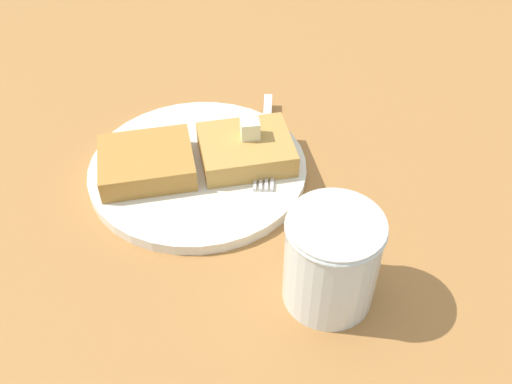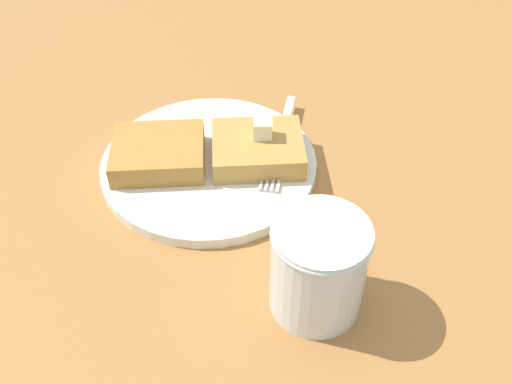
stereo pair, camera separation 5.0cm
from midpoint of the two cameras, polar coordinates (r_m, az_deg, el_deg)
table_surface at (r=67.98cm, az=-7.95°, el=7.45°), size 104.23×104.23×1.92cm
plate at (r=58.26cm, az=-8.25°, el=2.25°), size 21.93×21.93×1.15cm
toast_slice_left at (r=57.43cm, az=-3.48°, el=4.19°), size 9.64×8.40×2.37cm
toast_slice_middle at (r=57.34cm, az=-13.35°, el=2.81°), size 9.64×8.40×2.37cm
butter_pat_primary at (r=56.53cm, az=-3.12°, el=6.22°), size 2.08×1.93×1.86cm
fork at (r=59.50cm, az=-1.42°, el=4.66°), size 6.52×15.61×0.36cm
syrup_jar at (r=44.93cm, az=4.38°, el=-7.23°), size 7.64×7.64×8.59cm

